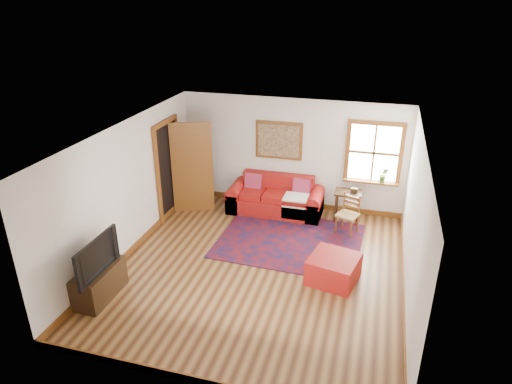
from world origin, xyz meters
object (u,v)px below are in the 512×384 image
(red_leather_sofa, at_px, (276,200))
(side_table, at_px, (348,197))
(media_cabinet, at_px, (99,283))
(red_ottoman, at_px, (334,269))
(ladder_back_chair, at_px, (349,213))

(red_leather_sofa, distance_m, side_table, 1.60)
(red_leather_sofa, xyz_separation_m, media_cabinet, (-2.01, -3.82, -0.00))
(red_ottoman, bearing_deg, ladder_back_chair, 99.75)
(ladder_back_chair, distance_m, media_cabinet, 4.91)
(red_ottoman, distance_m, media_cabinet, 3.89)
(ladder_back_chair, bearing_deg, side_table, 97.58)
(side_table, xyz_separation_m, ladder_back_chair, (0.07, -0.52, -0.11))
(media_cabinet, bearing_deg, side_table, 46.60)
(red_ottoman, bearing_deg, red_leather_sofa, 136.22)
(red_ottoman, bearing_deg, media_cabinet, -145.24)
(side_table, bearing_deg, red_ottoman, -90.11)
(ladder_back_chair, bearing_deg, media_cabinet, -138.20)
(red_leather_sofa, height_order, ladder_back_chair, ladder_back_chair)
(red_leather_sofa, bearing_deg, red_ottoman, -55.92)
(red_ottoman, relative_size, ladder_back_chair, 0.94)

